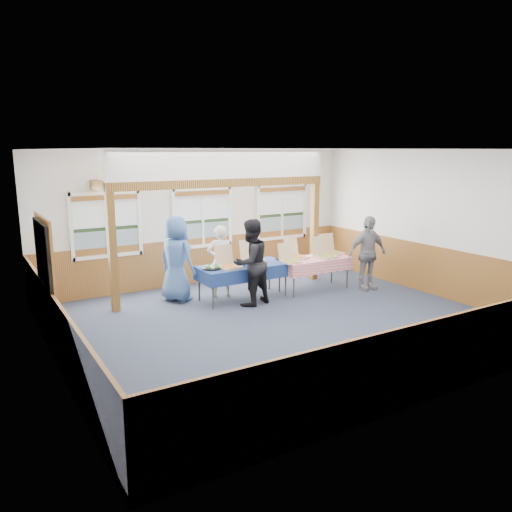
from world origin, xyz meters
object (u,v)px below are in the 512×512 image
Objects in this scene: table_left at (243,267)px; man_blue at (177,259)px; person_grey at (367,253)px; woman_white at (220,261)px; table_right at (314,261)px; woman_black at (251,263)px.

man_blue reaches higher than table_left.
person_grey reaches higher than table_left.
person_grey is at bearing 176.23° from woman_white.
table_right is 0.98× the size of woman_black.
table_left is at bearing 147.73° from woman_white.
woman_white is 0.92× the size of person_grey.
man_blue reaches higher than woman_black.
man_blue is at bearing 158.94° from table_right.
table_left is 1.09× the size of man_blue.
woman_black reaches higher than table_right.
man_blue is (-1.20, 1.07, 0.01)m from woman_black.
man_blue is at bearing 5.27° from woman_white.
woman_black is at bearing -97.03° from table_left.
woman_black is at bearing -156.04° from man_blue.
woman_white is (-0.34, 0.40, 0.09)m from table_left.
table_right is 0.97× the size of man_blue.
woman_black is (-0.08, -0.47, 0.20)m from table_left.
woman_black is 1.05× the size of person_grey.
woman_white is 0.88× the size of woman_black.
table_right is 2.20m from woman_white.
woman_white is at bearing 164.36° from person_grey.
woman_black is at bearing 178.55° from person_grey.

